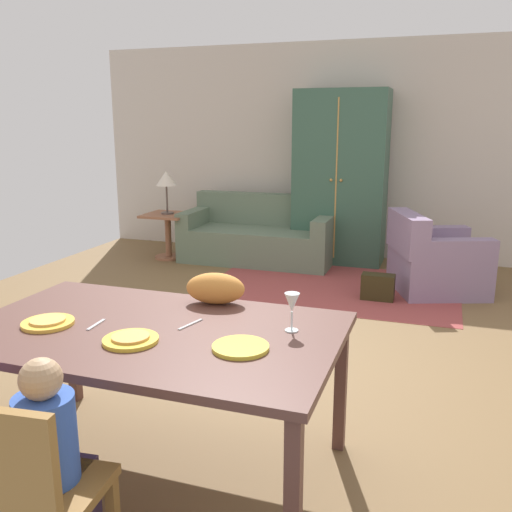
# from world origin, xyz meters

# --- Properties ---
(ground_plane) EXTENTS (7.08, 6.18, 0.02)m
(ground_plane) POSITION_xyz_m (0.00, 0.49, -0.01)
(ground_plane) COLOR brown
(back_wall) EXTENTS (7.08, 0.10, 2.70)m
(back_wall) POSITION_xyz_m (0.00, 3.63, 1.35)
(back_wall) COLOR beige
(back_wall) RESTS_ON ground_plane
(dining_table) EXTENTS (1.80, 1.09, 0.76)m
(dining_table) POSITION_xyz_m (-0.21, -1.38, 0.70)
(dining_table) COLOR brown
(dining_table) RESTS_ON ground_plane
(plate_near_man) EXTENTS (0.25, 0.25, 0.02)m
(plate_near_man) POSITION_xyz_m (-0.70, -1.50, 0.77)
(plate_near_man) COLOR yellow
(plate_near_man) RESTS_ON dining_table
(pizza_near_man) EXTENTS (0.17, 0.17, 0.01)m
(pizza_near_man) POSITION_xyz_m (-0.70, -1.50, 0.78)
(pizza_near_man) COLOR #E0A74E
(pizza_near_man) RESTS_ON plate_near_man
(plate_near_child) EXTENTS (0.25, 0.25, 0.02)m
(plate_near_child) POSITION_xyz_m (-0.21, -1.56, 0.77)
(plate_near_child) COLOR yellow
(plate_near_child) RESTS_ON dining_table
(pizza_near_child) EXTENTS (0.17, 0.17, 0.01)m
(pizza_near_child) POSITION_xyz_m (-0.21, -1.56, 0.78)
(pizza_near_child) COLOR gold
(pizza_near_child) RESTS_ON plate_near_child
(plate_near_woman) EXTENTS (0.25, 0.25, 0.02)m
(plate_near_woman) POSITION_xyz_m (0.29, -1.48, 0.77)
(plate_near_woman) COLOR yellow
(plate_near_woman) RESTS_ON dining_table
(wine_glass) EXTENTS (0.07, 0.07, 0.19)m
(wine_glass) POSITION_xyz_m (0.44, -1.20, 0.89)
(wine_glass) COLOR silver
(wine_glass) RESTS_ON dining_table
(fork) EXTENTS (0.02, 0.15, 0.01)m
(fork) POSITION_xyz_m (-0.48, -1.43, 0.76)
(fork) COLOR silver
(fork) RESTS_ON dining_table
(knife) EXTENTS (0.06, 0.17, 0.01)m
(knife) POSITION_xyz_m (-0.05, -1.28, 0.76)
(knife) COLOR silver
(knife) RESTS_ON dining_table
(dining_chair_child) EXTENTS (0.46, 0.46, 0.87)m
(dining_chair_child) POSITION_xyz_m (-0.20, -2.28, 0.49)
(dining_chair_child) COLOR olive
(dining_chair_child) RESTS_ON ground_plane
(person_child) EXTENTS (0.22, 0.30, 0.92)m
(person_child) POSITION_xyz_m (-0.21, -2.11, 0.43)
(person_child) COLOR #3C2C4A
(person_child) RESTS_ON ground_plane
(cat) EXTENTS (0.34, 0.21, 0.17)m
(cat) POSITION_xyz_m (-0.06, -0.93, 0.84)
(cat) COLOR orange
(cat) RESTS_ON dining_table
(area_rug) EXTENTS (2.60, 1.80, 0.01)m
(area_rug) POSITION_xyz_m (0.01, 2.09, 0.00)
(area_rug) COLOR #9A403D
(area_rug) RESTS_ON ground_plane
(couch) EXTENTS (1.88, 0.86, 0.82)m
(couch) POSITION_xyz_m (-1.10, 2.95, 0.30)
(couch) COLOR slate
(couch) RESTS_ON ground_plane
(armchair) EXTENTS (1.10, 1.10, 0.82)m
(armchair) POSITION_xyz_m (1.02, 2.27, 0.32)
(armchair) COLOR gray
(armchair) RESTS_ON ground_plane
(armoire) EXTENTS (1.10, 0.59, 2.10)m
(armoire) POSITION_xyz_m (-0.15, 3.24, 1.05)
(armoire) COLOR #365B48
(armoire) RESTS_ON ground_plane
(side_table) EXTENTS (0.56, 0.56, 0.58)m
(side_table) POSITION_xyz_m (-2.25, 2.69, 0.38)
(side_table) COLOR #955C40
(side_table) RESTS_ON ground_plane
(table_lamp) EXTENTS (0.26, 0.26, 0.54)m
(table_lamp) POSITION_xyz_m (-2.25, 2.69, 1.01)
(table_lamp) COLOR brown
(table_lamp) RESTS_ON side_table
(handbag) EXTENTS (0.32, 0.16, 0.26)m
(handbag) POSITION_xyz_m (0.52, 1.79, 0.13)
(handbag) COLOR #2F2813
(handbag) RESTS_ON ground_plane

